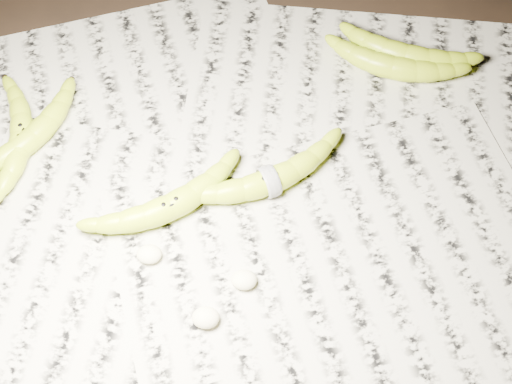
{
  "coord_description": "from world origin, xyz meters",
  "views": [
    {
      "loc": [
        0.01,
        -0.47,
        0.83
      ],
      "look_at": [
        0.0,
        -0.01,
        0.05
      ],
      "focal_mm": 50.0,
      "sensor_mm": 36.0,
      "label": 1
    }
  ],
  "objects_px": {
    "banana_upper_b": "(406,54)",
    "banana_taped": "(269,180)",
    "banana_upper_a": "(393,66)",
    "banana_left_b": "(33,135)",
    "banana_left_a": "(20,135)",
    "banana_center": "(170,205)"
  },
  "relations": [
    {
      "from": "banana_upper_b",
      "to": "banana_taped",
      "type": "bearing_deg",
      "value": -115.09
    },
    {
      "from": "banana_taped",
      "to": "banana_center",
      "type": "bearing_deg",
      "value": 172.58
    },
    {
      "from": "banana_taped",
      "to": "banana_upper_b",
      "type": "xyz_separation_m",
      "value": [
        0.2,
        0.22,
        0.0
      ]
    },
    {
      "from": "banana_taped",
      "to": "banana_upper_b",
      "type": "relative_size",
      "value": 1.18
    },
    {
      "from": "banana_left_b",
      "to": "banana_upper_a",
      "type": "xyz_separation_m",
      "value": [
        0.51,
        0.13,
        0.0
      ]
    },
    {
      "from": "banana_upper_a",
      "to": "banana_left_b",
      "type": "bearing_deg",
      "value": -149.81
    },
    {
      "from": "banana_taped",
      "to": "banana_upper_a",
      "type": "relative_size",
      "value": 1.16
    },
    {
      "from": "banana_left_a",
      "to": "banana_center",
      "type": "relative_size",
      "value": 0.93
    },
    {
      "from": "banana_left_a",
      "to": "banana_upper_b",
      "type": "height_order",
      "value": "banana_upper_b"
    },
    {
      "from": "banana_left_a",
      "to": "banana_left_b",
      "type": "xyz_separation_m",
      "value": [
        0.02,
        -0.0,
        0.0
      ]
    },
    {
      "from": "banana_left_b",
      "to": "banana_upper_b",
      "type": "height_order",
      "value": "banana_upper_b"
    },
    {
      "from": "banana_center",
      "to": "banana_taped",
      "type": "bearing_deg",
      "value": -12.45
    },
    {
      "from": "banana_upper_a",
      "to": "banana_center",
      "type": "bearing_deg",
      "value": -126.42
    },
    {
      "from": "banana_center",
      "to": "banana_upper_b",
      "type": "relative_size",
      "value": 1.1
    },
    {
      "from": "banana_left_a",
      "to": "banana_upper_b",
      "type": "distance_m",
      "value": 0.57
    },
    {
      "from": "banana_taped",
      "to": "banana_upper_b",
      "type": "height_order",
      "value": "banana_upper_b"
    },
    {
      "from": "banana_center",
      "to": "banana_upper_b",
      "type": "xyz_separation_m",
      "value": [
        0.33,
        0.26,
        0.0
      ]
    },
    {
      "from": "banana_left_a",
      "to": "banana_upper_a",
      "type": "bearing_deg",
      "value": -81.53
    },
    {
      "from": "banana_upper_b",
      "to": "banana_center",
      "type": "bearing_deg",
      "value": -124.28
    },
    {
      "from": "banana_upper_a",
      "to": "banana_upper_b",
      "type": "relative_size",
      "value": 1.02
    },
    {
      "from": "banana_upper_a",
      "to": "banana_upper_b",
      "type": "xyz_separation_m",
      "value": [
        0.02,
        0.02,
        0.0
      ]
    },
    {
      "from": "banana_left_b",
      "to": "banana_center",
      "type": "xyz_separation_m",
      "value": [
        0.2,
        -0.11,
        0.0
      ]
    }
  ]
}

